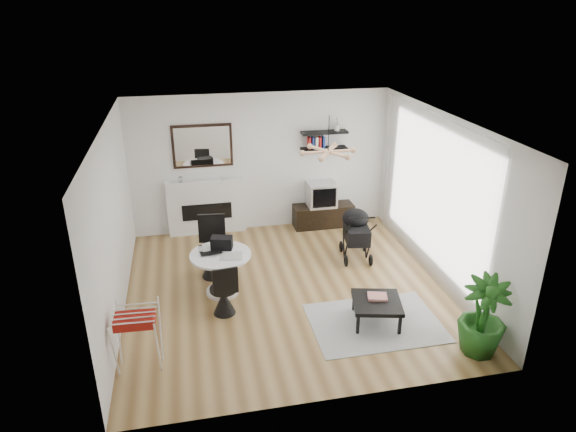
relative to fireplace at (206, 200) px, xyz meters
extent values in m
plane|color=brown|center=(1.10, -2.42, -0.69)|extent=(5.00, 5.00, 0.00)
plane|color=white|center=(1.10, -2.42, 2.01)|extent=(5.00, 5.00, 0.00)
plane|color=white|center=(1.10, 0.08, 0.66)|extent=(5.00, 0.00, 5.00)
plane|color=white|center=(-1.40, -2.42, 0.66)|extent=(0.00, 5.00, 5.00)
plane|color=white|center=(3.60, -2.42, 0.66)|extent=(0.00, 5.00, 5.00)
cube|color=white|center=(3.50, -2.22, 0.66)|extent=(0.04, 3.60, 2.60)
cube|color=white|center=(0.00, 0.00, -0.14)|extent=(1.50, 0.15, 1.10)
cube|color=black|center=(0.00, -0.06, -0.21)|extent=(0.95, 0.06, 0.32)
cube|color=black|center=(0.00, 0.06, 1.06)|extent=(1.12, 0.03, 0.82)
cube|color=white|center=(0.00, 0.04, 1.06)|extent=(1.02, 0.01, 0.72)
cube|color=black|center=(2.32, -0.05, 0.91)|extent=(0.90, 0.25, 0.04)
cube|color=black|center=(2.32, -0.05, 1.23)|extent=(0.90, 0.25, 0.04)
cube|color=black|center=(2.32, -0.14, -0.46)|extent=(1.21, 0.42, 0.45)
cube|color=silver|center=(2.27, -0.14, 0.01)|extent=(0.56, 0.49, 0.49)
cube|color=black|center=(2.27, -0.38, 0.01)|extent=(0.47, 0.01, 0.39)
cylinder|color=white|center=(0.08, -2.32, -0.66)|extent=(0.51, 0.51, 0.05)
cylinder|color=white|center=(0.08, -2.32, -0.33)|extent=(0.13, 0.13, 0.60)
cylinder|color=white|center=(0.08, -2.32, -0.01)|extent=(0.95, 0.95, 0.04)
imported|color=black|center=(-0.05, -2.35, 0.02)|extent=(0.35, 0.26, 0.03)
cube|color=black|center=(0.12, -2.15, 0.11)|extent=(0.36, 0.27, 0.20)
cube|color=silver|center=(0.23, -2.44, 0.01)|extent=(0.37, 0.32, 0.01)
cylinder|color=white|center=(-0.21, -2.20, 0.06)|extent=(0.06, 0.06, 0.11)
cylinder|color=black|center=(-0.01, -1.76, -0.18)|extent=(0.49, 0.49, 0.06)
cone|color=black|center=(-0.01, -1.76, -0.45)|extent=(0.40, 0.40, 0.47)
cube|color=black|center=(0.01, -1.54, 0.09)|extent=(0.45, 0.08, 0.50)
cylinder|color=black|center=(0.06, -2.89, -0.28)|extent=(0.40, 0.40, 0.05)
cone|color=black|center=(0.06, -2.89, -0.49)|extent=(0.33, 0.33, 0.38)
cube|color=black|center=(0.08, -3.07, -0.05)|extent=(0.36, 0.08, 0.41)
cube|color=maroon|center=(-1.08, -3.89, 0.05)|extent=(0.49, 0.30, 0.13)
cube|color=black|center=(2.52, -1.62, -0.21)|extent=(0.48, 0.65, 0.28)
ellipsoid|color=black|center=(2.55, -1.44, 0.01)|extent=(0.48, 0.48, 0.34)
cylinder|color=black|center=(2.46, -1.99, 0.26)|extent=(0.44, 0.09, 0.03)
torus|color=black|center=(2.34, -1.31, -0.60)|extent=(0.08, 0.21, 0.21)
torus|color=black|center=(2.78, -1.37, -0.60)|extent=(0.08, 0.21, 0.21)
torus|color=black|center=(2.26, -1.86, -0.60)|extent=(0.08, 0.21, 0.21)
torus|color=black|center=(2.69, -1.92, -0.60)|extent=(0.08, 0.21, 0.21)
cube|color=#9F9F9F|center=(2.15, -3.59, -0.68)|extent=(1.83, 1.32, 0.01)
cube|color=black|center=(2.16, -3.57, -0.36)|extent=(0.81, 0.81, 0.06)
cube|color=black|center=(1.82, -3.78, -0.53)|extent=(0.04, 0.04, 0.29)
cube|color=black|center=(2.38, -3.91, -0.53)|extent=(0.04, 0.04, 0.29)
cube|color=black|center=(1.95, -3.22, -0.53)|extent=(0.04, 0.04, 0.29)
cube|color=black|center=(2.51, -3.35, -0.53)|extent=(0.04, 0.04, 0.29)
cube|color=#DA3D36|center=(2.20, -3.49, -0.31)|extent=(0.32, 0.28, 0.04)
imported|color=#1E5618|center=(3.25, -4.46, -0.14)|extent=(0.78, 0.78, 1.09)
camera|label=1|loc=(-0.33, -9.37, 3.63)|focal=32.00mm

